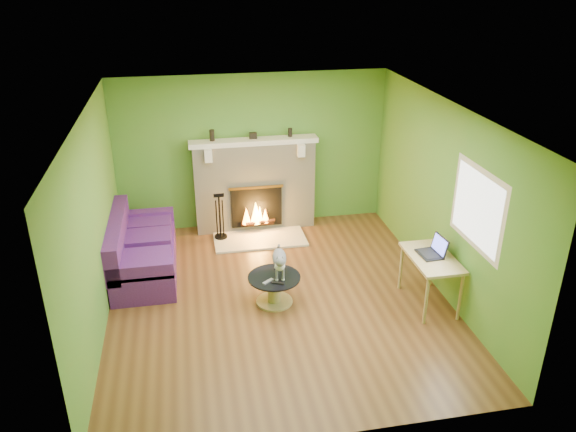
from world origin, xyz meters
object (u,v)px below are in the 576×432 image
object	(u,v)px
cat	(279,261)
desk	(432,262)
sofa	(141,251)
coffee_table	(274,288)

from	to	relation	value
cat	desk	bearing A→B (deg)	-5.57
sofa	coffee_table	world-z (taller)	sofa
sofa	desk	bearing A→B (deg)	-22.68
desk	sofa	bearing A→B (deg)	157.32
desk	cat	distance (m)	1.99
coffee_table	desk	size ratio (longest dim) A/B	0.73
desk	coffee_table	bearing A→B (deg)	168.77
coffee_table	desk	bearing A→B (deg)	-11.23
sofa	coffee_table	distance (m)	2.15
sofa	desk	world-z (taller)	sofa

